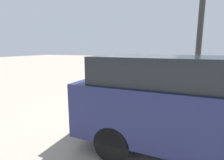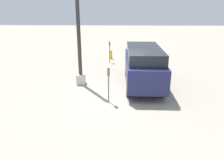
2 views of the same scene
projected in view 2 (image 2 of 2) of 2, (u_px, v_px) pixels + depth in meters
ground_plane at (117, 98)px, 10.12m from camera, size 80.00×80.00×0.00m
parking_meter_near at (109, 77)px, 9.33m from camera, size 0.21×0.13×1.58m
parking_meter_far at (110, 47)px, 16.22m from camera, size 0.21×0.13×1.57m
lamp_post at (79, 41)px, 11.23m from camera, size 0.44×0.44×6.25m
parked_van at (143, 65)px, 11.43m from camera, size 4.99×1.87×2.06m
fire_hydrant at (111, 54)px, 17.58m from camera, size 0.22×0.22×0.71m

